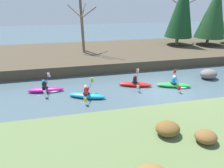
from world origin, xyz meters
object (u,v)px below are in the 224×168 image
object	(u,v)px
boulder_midstream	(209,74)
kayaker_middle	(136,84)
kayaker_trailing	(87,95)
kayaker_lead	(175,85)
kayaker_far_back	(47,89)

from	to	relation	value
boulder_midstream	kayaker_middle	bearing A→B (deg)	-178.10
kayaker_trailing	boulder_midstream	world-z (taller)	kayaker_trailing
kayaker_trailing	boulder_midstream	bearing A→B (deg)	27.27
kayaker_lead	kayaker_middle	xyz separation A→B (m)	(-3.10, 0.81, 0.02)
kayaker_trailing	boulder_midstream	size ratio (longest dim) A/B	1.82
kayaker_far_back	boulder_midstream	distance (m)	13.91
boulder_midstream	kayaker_far_back	bearing A→B (deg)	179.06
kayaker_middle	kayaker_far_back	xyz separation A→B (m)	(-6.98, 0.46, -0.02)
kayaker_lead	kayaker_trailing	world-z (taller)	same
kayaker_middle	boulder_midstream	size ratio (longest dim) A/B	1.83
kayaker_lead	kayaker_middle	bearing A→B (deg)	-177.09
kayaker_far_back	kayaker_middle	bearing A→B (deg)	-0.08
kayaker_middle	boulder_midstream	xyz separation A→B (m)	(6.93, 0.23, 0.20)
kayaker_lead	kayaker_far_back	world-z (taller)	same
kayaker_lead	kayaker_trailing	xyz separation A→B (m)	(-7.12, -0.31, 0.02)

